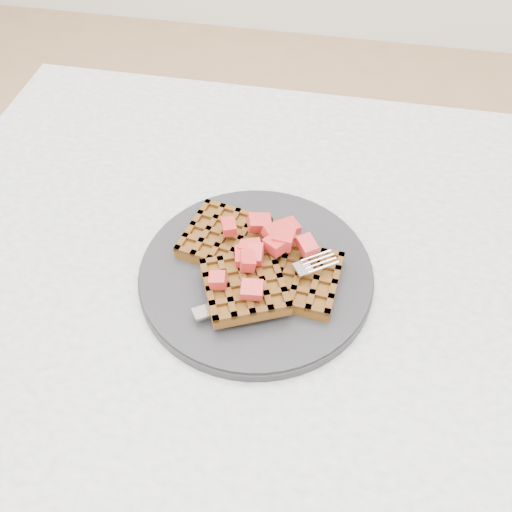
{
  "coord_description": "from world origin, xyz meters",
  "views": [
    {
      "loc": [
        -0.07,
        -0.41,
        1.28
      ],
      "look_at": [
        -0.15,
        0.01,
        0.79
      ],
      "focal_mm": 40.0,
      "sensor_mm": 36.0,
      "label": 1
    }
  ],
  "objects": [
    {
      "name": "ground",
      "position": [
        0.0,
        0.0,
        0.0
      ],
      "size": [
        4.0,
        4.0,
        0.0
      ],
      "primitive_type": "plane",
      "color": "tan",
      "rests_on": "ground"
    },
    {
      "name": "table",
      "position": [
        0.0,
        0.0,
        0.64
      ],
      "size": [
        1.2,
        0.8,
        0.75
      ],
      "color": "silver",
      "rests_on": "ground"
    },
    {
      "name": "plate",
      "position": [
        -0.15,
        0.01,
        0.76
      ],
      "size": [
        0.27,
        0.27,
        0.02
      ],
      "primitive_type": "cylinder",
      "color": "black",
      "rests_on": "table"
    },
    {
      "name": "waffles",
      "position": [
        -0.15,
        0.0,
        0.78
      ],
      "size": [
        0.2,
        0.18,
        0.03
      ],
      "color": "brown",
      "rests_on": "plate"
    },
    {
      "name": "strawberry_pile",
      "position": [
        -0.15,
        0.01,
        0.8
      ],
      "size": [
        0.15,
        0.15,
        0.02
      ],
      "primitive_type": null,
      "color": "#A51012",
      "rests_on": "waffles"
    },
    {
      "name": "fork",
      "position": [
        -0.12,
        -0.02,
        0.77
      ],
      "size": [
        0.16,
        0.12,
        0.02
      ],
      "primitive_type": null,
      "rotation": [
        0.0,
        0.0,
        -0.96
      ],
      "color": "silver",
      "rests_on": "plate"
    }
  ]
}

